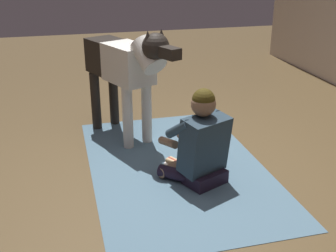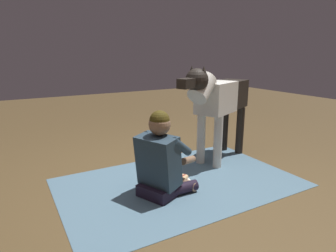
% 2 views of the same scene
% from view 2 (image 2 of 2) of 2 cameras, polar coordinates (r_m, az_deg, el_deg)
% --- Properties ---
extents(ground_plane, '(14.49, 14.49, 0.00)m').
position_cam_2_polar(ground_plane, '(3.19, 0.11, -11.46)').
color(ground_plane, brown).
extents(area_rug, '(2.52, 1.60, 0.01)m').
position_cam_2_polar(area_rug, '(3.24, 2.25, -10.96)').
color(area_rug, slate).
rests_on(area_rug, ground).
extents(person_sitting_on_floor, '(0.70, 0.62, 0.86)m').
position_cam_2_polar(person_sitting_on_floor, '(2.87, -1.30, -6.83)').
color(person_sitting_on_floor, black).
rests_on(person_sitting_on_floor, ground).
extents(large_dog, '(1.48, 0.76, 1.24)m').
position_cam_2_polar(large_dog, '(3.70, 9.83, 5.03)').
color(large_dog, silver).
rests_on(large_dog, ground).
extents(hot_dog_on_plate, '(0.21, 0.21, 0.06)m').
position_cam_2_polar(hot_dog_on_plate, '(3.26, 2.63, -10.40)').
color(hot_dog_on_plate, white).
rests_on(hot_dog_on_plate, ground).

